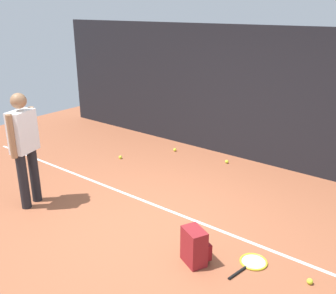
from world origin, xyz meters
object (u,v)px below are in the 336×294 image
object	(u,v)px
backpack	(195,247)
tennis_ball_by_fence	(310,281)
tennis_ball_mid_court	(175,150)
tennis_player	(24,144)
tennis_ball_near_player	(120,157)
tennis_ball_far_left	(227,162)
tennis_racket	(252,263)

from	to	relation	value
backpack	tennis_ball_by_fence	xyz separation A→B (m)	(1.19, 0.45, -0.18)
backpack	tennis_ball_by_fence	distance (m)	1.28
tennis_ball_by_fence	tennis_ball_mid_court	distance (m)	4.27
tennis_player	backpack	distance (m)	2.86
tennis_ball_near_player	tennis_ball_far_left	size ratio (longest dim) A/B	1.00
tennis_ball_far_left	tennis_player	bearing A→B (deg)	-115.26
tennis_racket	tennis_ball_near_player	xyz separation A→B (m)	(-3.52, 1.40, 0.02)
tennis_racket	tennis_ball_mid_court	world-z (taller)	tennis_ball_mid_court
tennis_ball_mid_court	tennis_ball_near_player	bearing A→B (deg)	-120.65
tennis_player	tennis_racket	size ratio (longest dim) A/B	2.68
tennis_player	backpack	world-z (taller)	tennis_player
tennis_ball_near_player	tennis_ball_mid_court	distance (m)	1.16
tennis_ball_mid_court	tennis_ball_far_left	size ratio (longest dim) A/B	1.00
backpack	tennis_ball_by_fence	bearing A→B (deg)	-133.86
tennis_player	tennis_ball_near_player	xyz separation A→B (m)	(-0.24, 2.13, -0.93)
backpack	tennis_ball_near_player	bearing A→B (deg)	-5.49
backpack	tennis_ball_near_player	world-z (taller)	backpack
tennis_ball_near_player	tennis_ball_mid_court	xyz separation A→B (m)	(0.59, 1.00, 0.00)
tennis_racket	tennis_ball_far_left	size ratio (longest dim) A/B	9.60
tennis_player	tennis_ball_mid_court	world-z (taller)	tennis_player
backpack	tennis_ball_by_fence	size ratio (longest dim) A/B	6.67
tennis_ball_mid_court	tennis_ball_far_left	distance (m)	1.17
tennis_ball_by_fence	tennis_ball_near_player	bearing A→B (deg)	162.22
tennis_ball_near_player	tennis_ball_by_fence	distance (m)	4.38
tennis_ball_by_fence	tennis_ball_mid_court	size ratio (longest dim) A/B	1.00
tennis_player	tennis_racket	distance (m)	3.50
tennis_ball_near_player	tennis_ball_by_fence	world-z (taller)	same
backpack	tennis_ball_far_left	bearing A→B (deg)	-41.54
tennis_ball_far_left	tennis_ball_mid_court	bearing A→B (deg)	-175.48
tennis_ball_by_fence	tennis_ball_far_left	world-z (taller)	same
tennis_ball_near_player	tennis_ball_mid_court	bearing A→B (deg)	59.35
tennis_player	backpack	size ratio (longest dim) A/B	3.86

